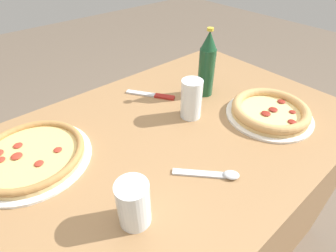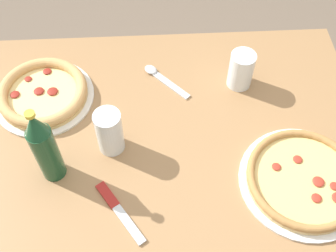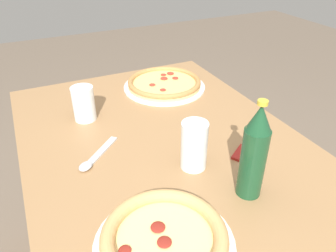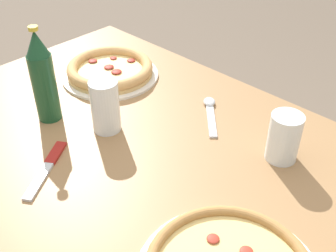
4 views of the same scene
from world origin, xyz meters
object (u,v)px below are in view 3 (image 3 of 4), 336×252
(glass_water, at_px, (194,147))
(spoon, at_px, (93,159))
(beer_bottle, at_px, (254,153))
(knife, at_px, (246,144))
(pizza_pepperoni, at_px, (164,239))
(pizza_veggie, at_px, (164,84))
(glass_cola, at_px, (84,105))

(glass_water, distance_m, spoon, 0.29)
(beer_bottle, distance_m, knife, 0.24)
(knife, distance_m, spoon, 0.46)
(beer_bottle, relative_size, spoon, 1.73)
(pizza_pepperoni, relative_size, glass_water, 2.15)
(pizza_veggie, xyz_separation_m, glass_water, (-0.50, 0.14, 0.05))
(glass_cola, height_order, knife, glass_cola)
(pizza_veggie, bearing_deg, spoon, 132.80)
(pizza_pepperoni, relative_size, spoon, 1.99)
(pizza_pepperoni, xyz_separation_m, spoon, (0.35, 0.06, -0.02))
(knife, bearing_deg, spoon, 74.45)
(beer_bottle, bearing_deg, spoon, 47.61)
(spoon, bearing_deg, glass_water, -119.92)
(beer_bottle, height_order, spoon, beer_bottle)
(glass_cola, xyz_separation_m, beer_bottle, (-0.54, -0.28, 0.07))
(pizza_pepperoni, relative_size, glass_cola, 2.51)
(pizza_pepperoni, xyz_separation_m, glass_water, (0.21, -0.18, 0.04))
(glass_water, distance_m, knife, 0.20)
(knife, relative_size, spoon, 1.18)
(pizza_pepperoni, distance_m, spoon, 0.36)
(glass_cola, distance_m, beer_bottle, 0.61)
(glass_cola, bearing_deg, spoon, 171.73)
(glass_water, height_order, knife, glass_water)
(pizza_pepperoni, distance_m, beer_bottle, 0.28)
(pizza_veggie, distance_m, pizza_pepperoni, 0.78)
(glass_water, distance_m, beer_bottle, 0.18)
(pizza_pepperoni, height_order, spoon, pizza_pepperoni)
(pizza_pepperoni, bearing_deg, beer_bottle, -77.35)
(glass_water, xyz_separation_m, beer_bottle, (-0.15, -0.07, 0.06))
(beer_bottle, bearing_deg, pizza_veggie, -5.88)
(pizza_veggie, relative_size, beer_bottle, 1.28)
(pizza_veggie, bearing_deg, beer_bottle, 174.12)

